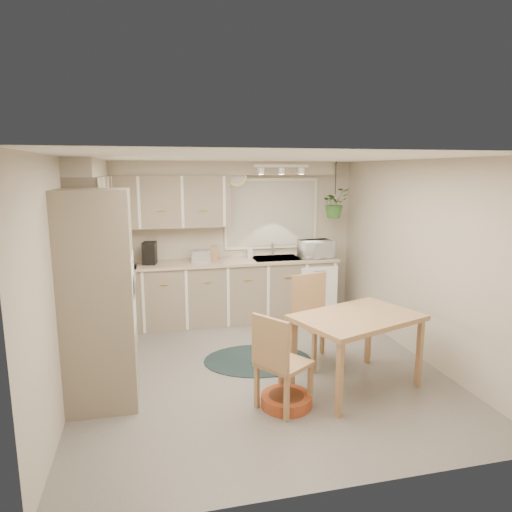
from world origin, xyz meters
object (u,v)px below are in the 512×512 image
(chair_left, at_px, (284,361))
(microwave, at_px, (316,247))
(braided_rug, at_px, (258,360))
(chair_back, at_px, (319,321))
(pet_bed, at_px, (286,400))
(dining_table, at_px, (356,351))

(chair_left, distance_m, microwave, 2.95)
(braided_rug, height_order, microwave, microwave)
(chair_back, bearing_deg, microwave, -123.51)
(chair_left, distance_m, braided_rug, 1.22)
(braided_rug, relative_size, pet_bed, 2.63)
(pet_bed, bearing_deg, chair_left, -162.32)
(chair_back, height_order, pet_bed, chair_back)
(dining_table, bearing_deg, chair_left, -164.78)
(chair_left, height_order, microwave, microwave)
(dining_table, distance_m, pet_bed, 0.92)
(chair_left, bearing_deg, pet_bed, 73.41)
(chair_back, distance_m, braided_rug, 0.89)
(dining_table, distance_m, chair_back, 0.70)
(braided_rug, bearing_deg, chair_back, -18.32)
(chair_left, relative_size, braided_rug, 0.73)
(dining_table, xyz_separation_m, pet_bed, (-0.83, -0.22, -0.34))
(chair_back, xyz_separation_m, braided_rug, (-0.69, 0.23, -0.52))
(braided_rug, bearing_deg, dining_table, -46.48)
(chair_left, height_order, braided_rug, chair_left)
(chair_back, relative_size, pet_bed, 2.11)
(braided_rug, bearing_deg, pet_bed, -89.06)
(dining_table, relative_size, microwave, 2.55)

